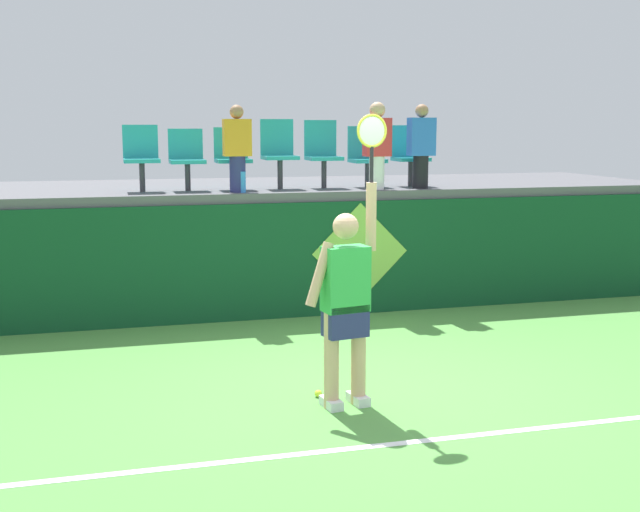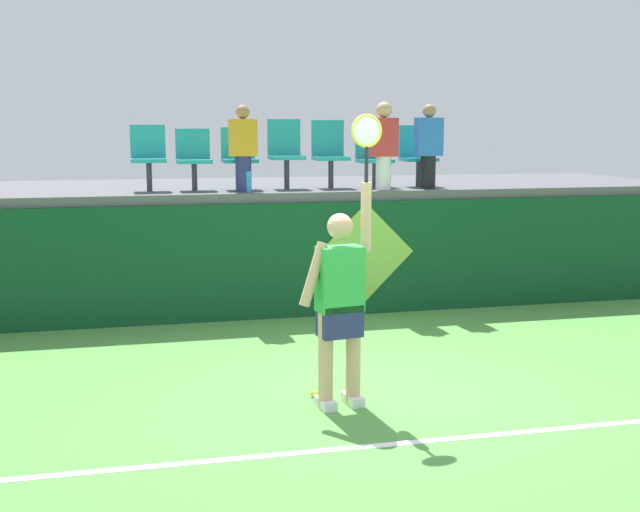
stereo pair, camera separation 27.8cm
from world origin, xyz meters
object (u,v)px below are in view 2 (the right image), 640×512
object	(u,v)px
water_bottle	(249,182)
spectator_1	(243,147)
stadium_chair_2	(239,155)
stadium_chair_3	(285,150)
stadium_chair_1	(194,156)
stadium_chair_0	(148,154)
tennis_player	(340,299)
tennis_ball	(314,393)
stadium_chair_4	(329,151)
spectator_0	(429,145)
stadium_chair_6	(417,153)
stadium_chair_5	(373,154)
spectator_2	(384,144)

from	to	relation	value
water_bottle	spectator_1	xyz separation A→B (m)	(-0.05, 0.08, 0.43)
stadium_chair_2	stadium_chair_3	size ratio (longest dim) A/B	0.88
stadium_chair_1	stadium_chair_0	bearing A→B (deg)	179.68
tennis_player	stadium_chair_1	size ratio (longest dim) A/B	3.18
tennis_ball	stadium_chair_1	xyz separation A→B (m)	(-0.75, 3.72, 1.98)
spectator_1	stadium_chair_3	bearing A→B (deg)	34.37
tennis_ball	stadium_chair_4	distance (m)	4.37
tennis_player	spectator_0	bearing A→B (deg)	59.39
stadium_chair_6	stadium_chair_5	bearing A→B (deg)	179.94
stadium_chair_1	stadium_chair_3	size ratio (longest dim) A/B	0.86
tennis_player	tennis_ball	size ratio (longest dim) A/B	37.88
stadium_chair_0	spectator_1	xyz separation A→B (m)	(1.15, -0.42, 0.09)
stadium_chair_2	spectator_2	bearing A→B (deg)	-14.11
stadium_chair_2	spectator_2	distance (m)	1.88
stadium_chair_4	spectator_0	distance (m)	1.31
tennis_ball	tennis_player	bearing A→B (deg)	-57.04
stadium_chair_4	stadium_chair_6	world-z (taller)	stadium_chair_4
stadium_chair_0	stadium_chair_2	distance (m)	1.15
tennis_player	stadium_chair_6	distance (m)	4.64
stadium_chair_5	tennis_ball	bearing A→B (deg)	-113.93
stadium_chair_2	spectator_0	size ratio (longest dim) A/B	0.73
spectator_1	spectator_2	distance (m)	1.82
stadium_chair_0	spectator_2	size ratio (longest dim) A/B	0.74
stadium_chair_0	stadium_chair_5	xyz separation A→B (m)	(2.97, 0.00, -0.03)
stadium_chair_6	spectator_1	size ratio (longest dim) A/B	0.77
stadium_chair_0	stadium_chair_2	bearing A→B (deg)	-0.08
stadium_chair_2	spectator_0	distance (m)	2.48
tennis_player	stadium_chair_1	world-z (taller)	tennis_player
stadium_chair_2	stadium_chair_4	world-z (taller)	stadium_chair_4
stadium_chair_3	spectator_0	xyz separation A→B (m)	(1.83, -0.44, 0.07)
stadium_chair_2	stadium_chair_5	xyz separation A→B (m)	(1.82, 0.00, -0.01)
spectator_1	spectator_2	bearing A→B (deg)	-1.36
stadium_chair_3	stadium_chair_4	bearing A→B (deg)	0.07
tennis_player	water_bottle	bearing A→B (deg)	94.70
stadium_chair_2	spectator_2	world-z (taller)	spectator_2
water_bottle	stadium_chair_5	distance (m)	1.86
stadium_chair_4	stadium_chair_6	bearing A→B (deg)	-0.19
stadium_chair_3	spectator_1	world-z (taller)	spectator_1
tennis_player	stadium_chair_0	xyz separation A→B (m)	(-1.49, 3.99, 1.10)
stadium_chair_4	stadium_chair_6	size ratio (longest dim) A/B	1.08
stadium_chair_6	spectator_0	world-z (taller)	spectator_0
tennis_ball	water_bottle	world-z (taller)	water_bottle
tennis_ball	stadium_chair_5	size ratio (longest dim) A/B	0.08
tennis_player	stadium_chair_5	size ratio (longest dim) A/B	3.06
stadium_chair_1	stadium_chair_4	distance (m)	1.80
stadium_chair_3	water_bottle	bearing A→B (deg)	-138.64
stadium_chair_5	stadium_chair_6	size ratio (longest dim) A/B	0.99
spectator_0	spectator_1	world-z (taller)	spectator_0
water_bottle	stadium_chair_3	bearing A→B (deg)	41.36
tennis_ball	stadium_chair_5	distance (m)	4.53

